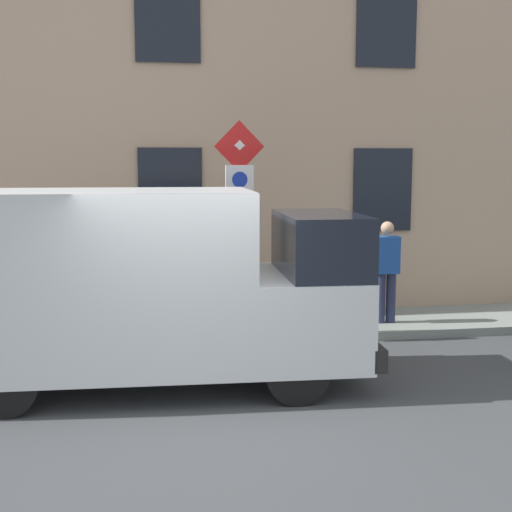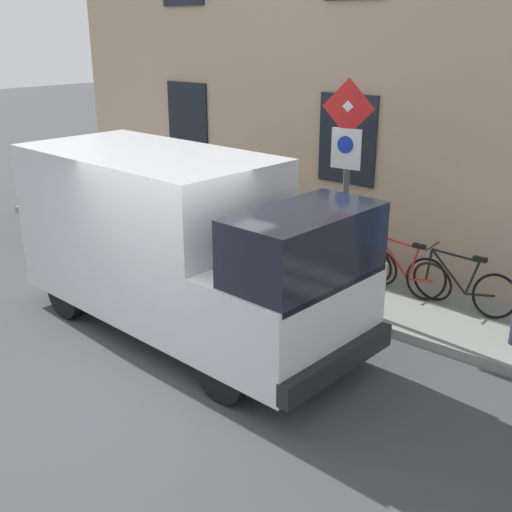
{
  "view_description": "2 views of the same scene",
  "coord_description": "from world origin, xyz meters",
  "px_view_note": "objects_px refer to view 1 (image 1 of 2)",
  "views": [
    {
      "loc": [
        -7.53,
        0.53,
        2.84
      ],
      "look_at": [
        2.45,
        -1.13,
        1.48
      ],
      "focal_mm": 48.96,
      "sensor_mm": 36.0,
      "label": 1
    },
    {
      "loc": [
        -4.29,
        -5.58,
        4.05
      ],
      "look_at": [
        2.07,
        -0.2,
        1.03
      ],
      "focal_mm": 43.55,
      "sensor_mm": 36.0,
      "label": 2
    }
  ],
  "objects_px": {
    "bicycle_red": "(258,298)",
    "bicycle_purple": "(149,301)",
    "bicycle_black": "(310,296)",
    "delivery_van": "(147,283)",
    "pedestrian": "(386,268)",
    "sign_post_stacked": "(239,198)",
    "bicycle_orange": "(204,300)"
  },
  "relations": [
    {
      "from": "bicycle_black",
      "to": "bicycle_red",
      "type": "height_order",
      "value": "same"
    },
    {
      "from": "bicycle_purple",
      "to": "pedestrian",
      "type": "distance_m",
      "value": 4.04
    },
    {
      "from": "bicycle_black",
      "to": "delivery_van",
      "type": "bearing_deg",
      "value": 44.64
    },
    {
      "from": "bicycle_orange",
      "to": "pedestrian",
      "type": "distance_m",
      "value": 3.13
    },
    {
      "from": "bicycle_black",
      "to": "bicycle_purple",
      "type": "relative_size",
      "value": 1.0
    },
    {
      "from": "bicycle_red",
      "to": "pedestrian",
      "type": "height_order",
      "value": "pedestrian"
    },
    {
      "from": "bicycle_red",
      "to": "bicycle_purple",
      "type": "distance_m",
      "value": 1.86
    },
    {
      "from": "bicycle_purple",
      "to": "pedestrian",
      "type": "bearing_deg",
      "value": 167.61
    },
    {
      "from": "bicycle_black",
      "to": "bicycle_purple",
      "type": "distance_m",
      "value": 2.8
    },
    {
      "from": "pedestrian",
      "to": "bicycle_black",
      "type": "bearing_deg",
      "value": -115.94
    },
    {
      "from": "pedestrian",
      "to": "bicycle_purple",
      "type": "bearing_deg",
      "value": -96.76
    },
    {
      "from": "bicycle_black",
      "to": "bicycle_orange",
      "type": "relative_size",
      "value": 1.0
    },
    {
      "from": "delivery_van",
      "to": "pedestrian",
      "type": "xyz_separation_m",
      "value": [
        2.35,
        -4.01,
        -0.26
      ]
    },
    {
      "from": "sign_post_stacked",
      "to": "bicycle_purple",
      "type": "distance_m",
      "value": 2.5
    },
    {
      "from": "sign_post_stacked",
      "to": "bicycle_purple",
      "type": "bearing_deg",
      "value": 52.78
    },
    {
      "from": "sign_post_stacked",
      "to": "bicycle_red",
      "type": "distance_m",
      "value": 2.13
    },
    {
      "from": "bicycle_black",
      "to": "pedestrian",
      "type": "bearing_deg",
      "value": 150.52
    },
    {
      "from": "sign_post_stacked",
      "to": "bicycle_orange",
      "type": "height_order",
      "value": "sign_post_stacked"
    },
    {
      "from": "sign_post_stacked",
      "to": "delivery_van",
      "type": "distance_m",
      "value": 2.59
    },
    {
      "from": "delivery_van",
      "to": "bicycle_black",
      "type": "height_order",
      "value": "delivery_van"
    },
    {
      "from": "delivery_van",
      "to": "bicycle_purple",
      "type": "height_order",
      "value": "delivery_van"
    },
    {
      "from": "bicycle_orange",
      "to": "bicycle_purple",
      "type": "bearing_deg",
      "value": 1.57
    },
    {
      "from": "bicycle_red",
      "to": "bicycle_black",
      "type": "bearing_deg",
      "value": -175.34
    },
    {
      "from": "bicycle_purple",
      "to": "sign_post_stacked",
      "type": "bearing_deg",
      "value": 139.22
    },
    {
      "from": "bicycle_red",
      "to": "sign_post_stacked",
      "type": "bearing_deg",
      "value": 70.64
    },
    {
      "from": "sign_post_stacked",
      "to": "pedestrian",
      "type": "bearing_deg",
      "value": -80.18
    },
    {
      "from": "sign_post_stacked",
      "to": "bicycle_orange",
      "type": "relative_size",
      "value": 1.87
    },
    {
      "from": "sign_post_stacked",
      "to": "bicycle_black",
      "type": "xyz_separation_m",
      "value": [
        1.06,
        -1.41,
        -1.79
      ]
    },
    {
      "from": "bicycle_black",
      "to": "pedestrian",
      "type": "distance_m",
      "value": 1.42
    },
    {
      "from": "bicycle_red",
      "to": "bicycle_orange",
      "type": "height_order",
      "value": "same"
    },
    {
      "from": "bicycle_purple",
      "to": "delivery_van",
      "type": "bearing_deg",
      "value": 85.35
    },
    {
      "from": "delivery_van",
      "to": "bicycle_black",
      "type": "bearing_deg",
      "value": 48.58
    }
  ]
}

